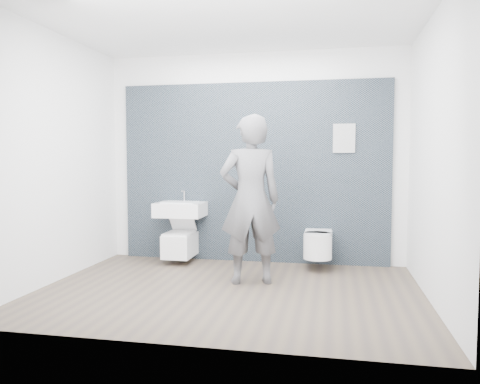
% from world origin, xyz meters
% --- Properties ---
extents(ground, '(4.00, 4.00, 0.00)m').
position_xyz_m(ground, '(0.00, 0.00, 0.00)').
color(ground, brown).
rests_on(ground, ground).
extents(room_shell, '(4.00, 4.00, 4.00)m').
position_xyz_m(room_shell, '(0.00, 0.00, 1.74)').
color(room_shell, white).
rests_on(room_shell, ground).
extents(tile_wall, '(3.60, 0.06, 2.40)m').
position_xyz_m(tile_wall, '(0.00, 1.47, 0.00)').
color(tile_wall, black).
rests_on(tile_wall, ground).
extents(washbasin, '(0.63, 0.47, 0.47)m').
position_xyz_m(washbasin, '(-0.93, 1.20, 0.72)').
color(washbasin, white).
rests_on(washbasin, ground).
extents(toilet_square, '(0.36, 0.52, 0.63)m').
position_xyz_m(toilet_square, '(-0.93, 1.18, 0.26)').
color(toilet_square, white).
rests_on(toilet_square, ground).
extents(toilet_rounded, '(0.35, 0.59, 0.32)m').
position_xyz_m(toilet_rounded, '(0.89, 1.14, 0.32)').
color(toilet_rounded, white).
rests_on(toilet_rounded, ground).
extents(info_placard, '(0.28, 0.03, 0.37)m').
position_xyz_m(info_placard, '(1.19, 1.43, 0.00)').
color(info_placard, white).
rests_on(info_placard, ground).
extents(visitor, '(0.79, 0.64, 1.87)m').
position_xyz_m(visitor, '(0.17, 0.35, 0.93)').
color(visitor, '#5E5D62').
rests_on(visitor, ground).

